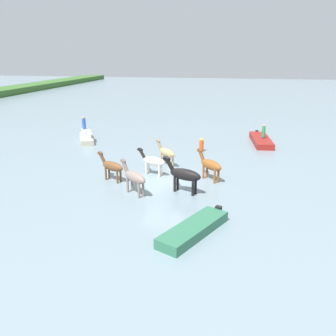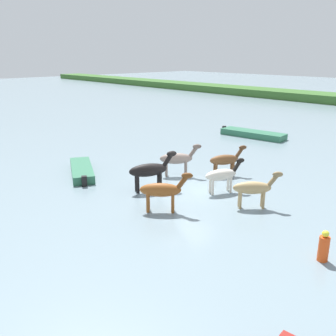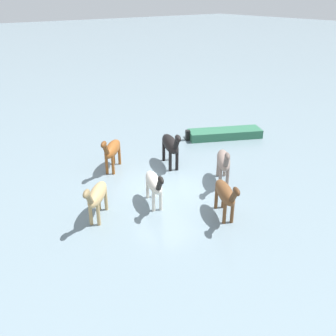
# 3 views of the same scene
# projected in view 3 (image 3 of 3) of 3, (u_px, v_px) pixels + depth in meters

# --- Properties ---
(ground_plane) EXTENTS (200.20, 200.20, 0.00)m
(ground_plane) POSITION_uv_depth(u_px,v_px,m) (166.00, 185.00, 16.38)
(ground_plane) COLOR gray
(horse_gray_outer) EXTENTS (1.83, 2.11, 1.89)m
(horse_gray_outer) POSITION_uv_depth(u_px,v_px,m) (224.00, 161.00, 16.16)
(horse_gray_outer) COLOR gray
(horse_gray_outer) RESTS_ON ground_plane
(horse_pinto_flank) EXTENTS (1.13, 2.20, 1.73)m
(horse_pinto_flank) POSITION_uv_depth(u_px,v_px,m) (154.00, 183.00, 14.46)
(horse_pinto_flank) COLOR silver
(horse_pinto_flank) RESTS_ON ground_plane
(horse_dark_mare) EXTENTS (1.96, 1.94, 1.86)m
(horse_dark_mare) POSITION_uv_depth(u_px,v_px,m) (112.00, 150.00, 17.37)
(horse_dark_mare) COLOR brown
(horse_dark_mare) RESTS_ON ground_plane
(horse_mid_herd) EXTENTS (1.36, 2.18, 1.77)m
(horse_mid_herd) POSITION_uv_depth(u_px,v_px,m) (226.00, 194.00, 13.69)
(horse_mid_herd) COLOR brown
(horse_mid_herd) RESTS_ON ground_plane
(horse_dun_straggler) EXTENTS (1.35, 2.56, 2.03)m
(horse_dun_straggler) POSITION_uv_depth(u_px,v_px,m) (171.00, 145.00, 17.69)
(horse_dun_straggler) COLOR black
(horse_dun_straggler) RESTS_ON ground_plane
(horse_lead) EXTENTS (1.80, 1.89, 1.75)m
(horse_lead) POSITION_uv_depth(u_px,v_px,m) (97.00, 195.00, 13.58)
(horse_lead) COLOR tan
(horse_lead) RESTS_ON ground_plane
(boat_launch_far) EXTENTS (4.31, 2.94, 0.73)m
(boat_launch_far) POSITION_uv_depth(u_px,v_px,m) (224.00, 135.00, 21.61)
(boat_launch_far) COLOR #2D6B4C
(boat_launch_far) RESTS_ON ground_plane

